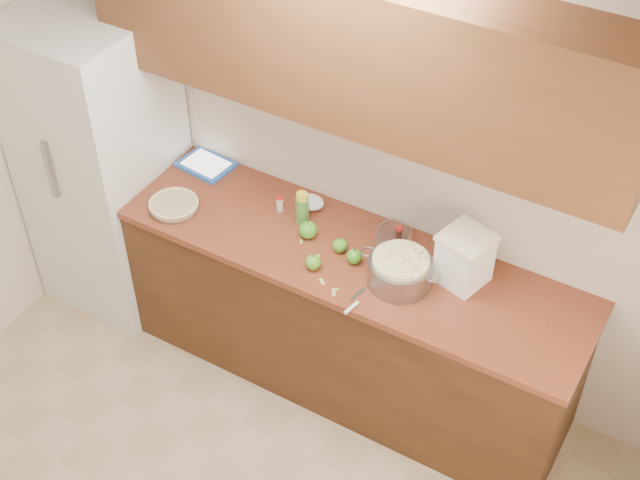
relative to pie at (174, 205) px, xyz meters
The scene contains 23 objects.
room_shell 1.60m from the pie, 57.01° to the right, with size 3.60×3.60×3.60m.
counter_run 0.99m from the pie, 10.82° to the left, with size 2.64×0.68×0.92m.
upper_cabinets 1.36m from the pie, 20.46° to the left, with size 2.60×0.34×0.70m, color brown.
fridge 0.60m from the pie, 167.74° to the left, with size 0.70×0.70×1.80m, color silver.
pie is the anchor object (origin of this frame).
colander 1.25m from the pie, ahead, with size 0.41×0.31×0.15m.
flour_canister 1.52m from the pie, 10.25° to the left, with size 0.27×0.27×0.27m.
tablet 0.38m from the pie, 100.12° to the left, with size 0.30×0.24×0.02m.
paring_knife 1.15m from the pie, ahead, with size 0.06×0.20×0.02m.
lemon_bottle 0.68m from the pie, 21.52° to the left, with size 0.07×0.07×0.18m.
cinnamon_shaker 0.55m from the pie, 28.72° to the left, with size 0.04×0.04×0.09m.
vanilla_bottle 1.17m from the pie, 17.32° to the left, with size 0.04×0.04×0.10m.
mixing_bowl 1.15m from the pie, 17.73° to the left, with size 0.19×0.19×0.07m.
paper_towel 0.71m from the pie, 31.49° to the left, with size 0.14×0.12×0.06m, color white.
apple_left 0.73m from the pie, 12.73° to the left, with size 0.09×0.09×0.10m.
apple_center 0.91m from the pie, ahead, with size 0.07×0.07×0.09m.
apple_front 0.85m from the pie, ahead, with size 0.08×0.08×0.09m.
apple_extra 1.01m from the pie, ahead, with size 0.08×0.08×0.09m.
peel_a 0.94m from the pie, ahead, with size 0.04×0.02×0.00m, color #A0C15E.
peel_b 1.02m from the pie, ahead, with size 0.03×0.01×0.00m, color #A0C15E.
peel_c 0.71m from the pie, ahead, with size 0.03×0.01×0.00m, color #A0C15E.
peel_d 1.02m from the pie, ahead, with size 0.04×0.02×0.00m, color #A0C15E.
peel_e 0.83m from the pie, ahead, with size 0.05×0.02×0.00m, color #A0C15E.
Camera 1 is at (1.58, -1.35, 3.89)m, focal length 50.00 mm.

